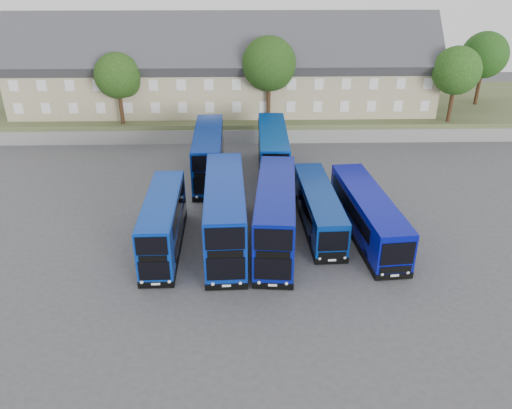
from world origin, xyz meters
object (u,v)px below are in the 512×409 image
object	(u,v)px
dd_front_left	(163,225)
tree_mid	(270,66)
tree_west	(119,77)
tree_far	(485,57)
coach_east_a	(318,209)
tree_east	(457,72)
dd_front_mid	(225,215)

from	to	relation	value
dd_front_left	tree_mid	bearing A→B (deg)	69.11
dd_front_left	tree_west	xyz separation A→B (m)	(-7.51, 22.98, 5.14)
tree_west	tree_far	size ratio (longest dim) A/B	0.88
dd_front_left	tree_far	size ratio (longest dim) A/B	1.14
coach_east_a	tree_west	world-z (taller)	tree_west
tree_mid	tree_far	bearing A→B (deg)	14.04
tree_west	tree_far	distance (m)	42.58
dd_front_left	tree_west	size ratio (longest dim) A/B	1.29
tree_mid	tree_east	distance (m)	20.02
tree_mid	tree_east	xyz separation A→B (m)	(20.00, -0.50, -0.68)
coach_east_a	tree_west	size ratio (longest dim) A/B	1.44
tree_east	tree_far	distance (m)	9.23
tree_mid	tree_east	bearing A→B (deg)	-1.43
dd_front_mid	tree_east	size ratio (longest dim) A/B	1.45
dd_front_mid	tree_west	size ratio (longest dim) A/B	1.54
tree_mid	tree_east	world-z (taller)	tree_mid
tree_mid	dd_front_left	bearing A→B (deg)	-109.89
dd_front_mid	coach_east_a	xyz separation A→B (m)	(6.94, 2.32, -0.83)
tree_west	dd_front_mid	bearing A→B (deg)	-62.15
dd_front_mid	tree_west	world-z (taller)	tree_west
coach_east_a	tree_mid	bearing A→B (deg)	94.98
dd_front_left	tree_far	bearing A→B (deg)	39.99
tree_far	tree_east	bearing A→B (deg)	-130.60
dd_front_left	coach_east_a	world-z (taller)	dd_front_left
dd_front_mid	tree_east	distance (m)	33.31
coach_east_a	tree_far	distance (m)	36.18
tree_west	coach_east_a	bearing A→B (deg)	-46.86
dd_front_mid	tree_west	distance (m)	25.67
dd_front_left	tree_far	distance (m)	46.07
tree_west	tree_east	size ratio (longest dim) A/B	0.94
tree_mid	tree_west	bearing A→B (deg)	-178.21
tree_far	tree_mid	bearing A→B (deg)	-165.96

